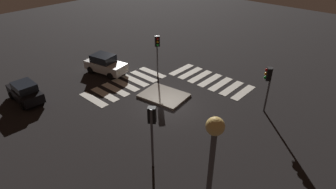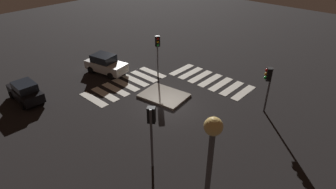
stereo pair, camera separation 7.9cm
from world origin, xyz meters
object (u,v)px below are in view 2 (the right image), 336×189
object	(u,v)px
traffic_light_west	(152,123)
street_lamp	(208,179)
car_black	(25,92)
traffic_island	(164,96)
traffic_light_south	(268,79)
car_white	(106,64)
traffic_light_east	(158,46)

from	to	relation	value
traffic_light_west	street_lamp	distance (m)	6.73
car_black	traffic_island	bearing A→B (deg)	-132.68
traffic_island	traffic_light_south	bearing A→B (deg)	-153.99
car_white	street_lamp	distance (m)	20.39
traffic_island	car_black	distance (m)	11.22
car_black	traffic_light_east	distance (m)	11.79
traffic_light_west	car_white	bearing A→B (deg)	30.10
car_black	traffic_light_west	world-z (taller)	traffic_light_west
car_white	street_lamp	size ratio (longest dim) A/B	0.58
car_black	street_lamp	size ratio (longest dim) A/B	0.51
traffic_light_east	car_white	bearing A→B (deg)	-104.57
traffic_light_south	street_lamp	size ratio (longest dim) A/B	0.48
traffic_island	traffic_light_west	distance (m)	8.44
car_black	traffic_light_west	size ratio (longest dim) A/B	0.96
car_white	traffic_light_south	distance (m)	15.05
traffic_island	traffic_light_west	size ratio (longest dim) A/B	1.01
traffic_island	street_lamp	distance (m)	14.88
traffic_island	traffic_light_south	xyz separation A→B (m)	(-7.10, -3.46, 2.67)
car_white	traffic_light_west	world-z (taller)	traffic_light_west
traffic_light_south	street_lamp	xyz separation A→B (m)	(-3.44, 12.67, 2.38)
car_white	traffic_light_east	xyz separation A→B (m)	(-4.05, -3.09, 2.03)
traffic_light_south	traffic_light_east	bearing A→B (deg)	-31.60
traffic_light_west	car_black	bearing A→B (deg)	63.27
traffic_island	car_white	bearing A→B (deg)	2.96
car_black	car_white	size ratio (longest dim) A/B	0.88
car_white	street_lamp	bearing A→B (deg)	-36.84
car_black	traffic_light_east	size ratio (longest dim) A/B	0.99
street_lamp	traffic_island	bearing A→B (deg)	-41.16
street_lamp	traffic_light_south	bearing A→B (deg)	-74.80
car_black	traffic_light_west	distance (m)	13.10
traffic_island	car_white	world-z (taller)	car_white
traffic_light_west	street_lamp	xyz separation A→B (m)	(-5.65, 2.99, 2.12)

